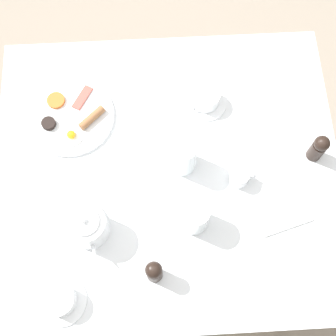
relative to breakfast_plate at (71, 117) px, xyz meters
The scene contains 14 objects.
ground_plane 0.86m from the breakfast_plate, 33.07° to the right, with size 8.00×8.00×0.00m, color gray.
table 0.37m from the breakfast_plate, 33.07° to the right, with size 1.06×0.96×0.77m.
breakfast_plate is the anchor object (origin of this frame).
teapot_near 0.38m from the breakfast_plate, 80.51° to the right, with size 0.11×0.20×0.13m.
teacup_with_saucer_left 0.43m from the breakfast_plate, ahead, with size 0.14×0.14×0.06m.
teacup_with_saucer_right 0.56m from the breakfast_plate, 91.68° to the right, with size 0.14×0.14×0.06m.
water_glass_tall 0.39m from the breakfast_plate, 27.01° to the right, with size 0.08×0.08×0.14m.
water_glass_short 0.51m from the breakfast_plate, 44.56° to the right, with size 0.08×0.08×0.12m.
creamer_jug 0.56m from the breakfast_plate, 24.95° to the right, with size 0.08×0.06×0.06m.
pepper_grinder 0.77m from the breakfast_plate, 12.66° to the right, with size 0.05×0.05×0.11m.
salt_grinder 0.56m from the breakfast_plate, 64.31° to the right, with size 0.05×0.05×0.11m.
napkin_folded 0.72m from the breakfast_plate, 29.38° to the right, with size 0.17×0.13×0.01m.
fork_by_plate 0.30m from the breakfast_plate, 28.52° to the left, with size 0.18×0.06×0.00m.
knife_by_plate 0.69m from the breakfast_plate, 12.22° to the left, with size 0.21×0.06×0.00m.
Camera 1 is at (-0.03, -0.49, 2.12)m, focal length 50.00 mm.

